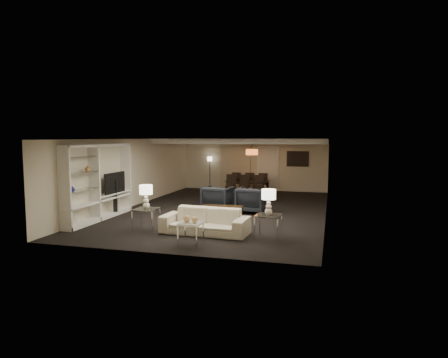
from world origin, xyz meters
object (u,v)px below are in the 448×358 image
Objects in this scene: chair_nr at (258,186)px; chair_fm at (250,183)px; marble_table at (191,233)px; floor_speaker at (115,198)px; table_lamp_right at (269,202)px; vase_blue at (72,189)px; chair_nm at (244,186)px; chair_fl at (238,182)px; armchair_right at (251,200)px; table_lamp_left at (146,197)px; side_table_right at (268,226)px; vase_amber at (88,168)px; pendant_light at (252,152)px; chair_fr at (263,183)px; floor_lamp at (210,173)px; dining_table at (247,188)px; armchair_left at (218,198)px; television at (112,183)px; coffee_table at (221,214)px; chair_nl at (231,186)px; sofa at (205,221)px; side_table_left at (147,219)px.

chair_fm is (-0.60, 1.30, 0.00)m from chair_nr.
floor_speaker is at bearing 142.85° from marble_table.
table_lamp_right is at bearing -34.81° from floor_speaker.
vase_blue reaches higher than floor_speaker.
chair_nm is 1.00× the size of chair_fl.
table_lamp_left reaches higher than armchair_right.
vase_amber is (-5.43, 0.33, 1.35)m from side_table_right.
pendant_light is 7.42m from side_table_right.
side_table_right is at bearing 93.28° from chair_fr.
chair_fl reaches higher than armchair_right.
chair_nm is at bearing -43.00° from floor_lamp.
dining_table is 0.90m from chair_nr.
vase_amber is at bearing 90.00° from vase_blue.
table_lamp_left is (-1.10, -3.30, 0.49)m from armchair_left.
floor_speaker is (0.08, 0.06, -0.50)m from television.
vase_blue is 0.16× the size of chair_fl.
armchair_left is at bearing -85.94° from dining_table.
chair_fr is at bearing 174.70° from chair_fm.
chair_fr is (3.95, 8.41, -0.66)m from vase_blue.
pendant_light is 0.41× the size of coffee_table.
side_table_right is 0.97× the size of table_lamp_right.
floor_speaker reaches higher than armchair_right.
pendant_light is 0.79× the size of table_lamp_left.
coffee_table is 6.40m from chair_fr.
vase_blue is (-3.61, -7.43, -0.78)m from pendant_light.
television is 1.23× the size of chair_nm.
table_lamp_right is 1.24× the size of marble_table.
marble_table is 10.15m from floor_lamp.
chair_nr is at bearing -4.39° from chair_nm.
armchair_right is 3.74m from chair_nl.
chair_fl is (-0.86, 0.98, -1.44)m from pendant_light.
chair_fl is at bearing 139.84° from dining_table.
armchair_right is at bearing 108.43° from side_table_right.
pendant_light is 7.60m from vase_amber.
pendant_light is at bearing 132.58° from chair_fl.
chair_nr is (0.22, 5.09, 0.25)m from coffee_table.
side_table_left is (-1.70, 0.00, -0.04)m from sofa.
table_lamp_left is (0.00, 0.00, 0.63)m from side_table_left.
vase_amber reaches higher than side_table_right.
chair_nl is at bearing 111.86° from table_lamp_right.
table_lamp_right is 0.69× the size of chair_fr.
vase_blue reaches higher than chair_fr.
table_lamp_right is (1.70, 0.00, 0.59)m from sofa.
vase_blue is 9.08m from chair_fm.
chair_nr is 1.00× the size of chair_fm.
chair_fr is (1.20, 1.30, 0.00)m from chair_nl.
pendant_light is 0.55× the size of chair_fm.
marble_table is 3.03× the size of vase_amber.
vase_blue is (-5.43, -0.42, 0.84)m from side_table_right.
floor_lamp reaches higher than armchair_left.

